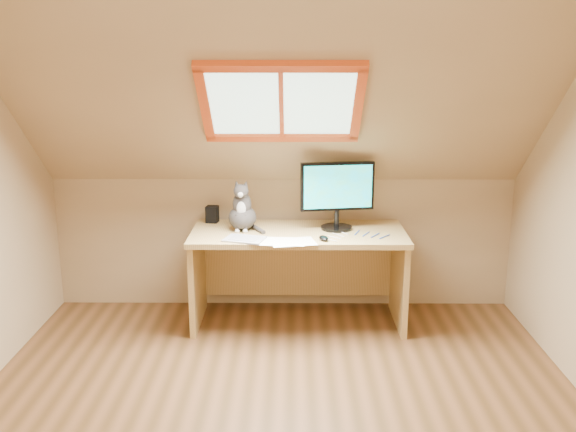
{
  "coord_description": "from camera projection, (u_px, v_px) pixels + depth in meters",
  "views": [
    {
      "loc": [
        0.07,
        -3.02,
        1.91
      ],
      "look_at": [
        0.04,
        1.0,
        0.9
      ],
      "focal_mm": 40.0,
      "sensor_mm": 36.0,
      "label": 1
    }
  ],
  "objects": [
    {
      "name": "room_shell",
      "position": [
        277.0,
        163.0,
        2.95
      ],
      "size": [
        3.52,
        3.52,
        2.41
      ],
      "color": "tan",
      "rests_on": "ground"
    },
    {
      "name": "cat",
      "position": [
        242.0,
        212.0,
        4.57
      ],
      "size": [
        0.21,
        0.25,
        0.37
      ],
      "color": "#383332",
      "rests_on": "desk"
    },
    {
      "name": "monitor",
      "position": [
        337.0,
        191.0,
        4.55
      ],
      "size": [
        0.53,
        0.22,
        0.49
      ],
      "color": "black",
      "rests_on": "desk"
    },
    {
      "name": "graphics_tablet",
      "position": [
        245.0,
        239.0,
        4.34
      ],
      "size": [
        0.31,
        0.26,
        0.01
      ],
      "primitive_type": "cube",
      "rotation": [
        0.0,
        0.0,
        -0.29
      ],
      "color": "#B2B2B7",
      "rests_on": "desk"
    },
    {
      "name": "cables",
      "position": [
        357.0,
        235.0,
        4.44
      ],
      "size": [
        0.51,
        0.26,
        0.01
      ],
      "color": "silver",
      "rests_on": "desk"
    },
    {
      "name": "mouse",
      "position": [
        324.0,
        238.0,
        4.33
      ],
      "size": [
        0.08,
        0.11,
        0.03
      ],
      "primitive_type": "ellipsoid",
      "rotation": [
        0.0,
        0.0,
        0.32
      ],
      "color": "black",
      "rests_on": "desk"
    },
    {
      "name": "desk",
      "position": [
        298.0,
        257.0,
        4.68
      ],
      "size": [
        1.52,
        0.67,
        0.69
      ],
      "color": "tan",
      "rests_on": "ground"
    },
    {
      "name": "ground",
      "position": [
        279.0,
        427.0,
        3.39
      ],
      "size": [
        3.5,
        3.5,
        0.0
      ],
      "primitive_type": "plane",
      "color": "brown",
      "rests_on": "ground"
    },
    {
      "name": "papers",
      "position": [
        293.0,
        241.0,
        4.31
      ],
      "size": [
        0.33,
        0.27,
        0.0
      ],
      "color": "white",
      "rests_on": "desk"
    },
    {
      "name": "desk_speaker",
      "position": [
        212.0,
        214.0,
        4.79
      ],
      "size": [
        0.1,
        0.1,
        0.12
      ],
      "primitive_type": "cube",
      "rotation": [
        0.0,
        0.0,
        -0.15
      ],
      "color": "black",
      "rests_on": "desk"
    }
  ]
}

